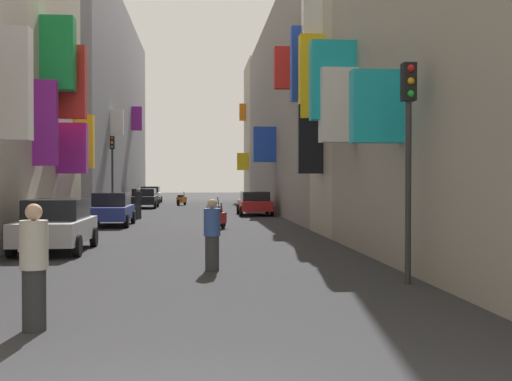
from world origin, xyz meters
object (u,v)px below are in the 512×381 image
object	(u,v)px
parked_car_silver	(56,224)
scooter_white	(214,209)
parked_car_red	(255,203)
pedestrian_near_right	(138,203)
parked_car_black	(144,198)
parked_car_blue	(112,209)
parked_car_white	(150,194)
traffic_light_far_corner	(409,134)
scooter_red	(217,218)
pedestrian_crossing	(34,267)
traffic_light_near_corner	(112,162)
pedestrian_near_left	(212,235)
scooter_orange	(182,200)

from	to	relation	value
parked_car_silver	scooter_white	world-z (taller)	parked_car_silver
parked_car_red	pedestrian_near_right	world-z (taller)	pedestrian_near_right
parked_car_black	parked_car_red	world-z (taller)	parked_car_black
parked_car_blue	parked_car_red	bearing A→B (deg)	47.98
parked_car_silver	parked_car_white	distance (m)	39.13
traffic_light_far_corner	scooter_white	bearing A→B (deg)	98.17
scooter_red	traffic_light_far_corner	xyz separation A→B (m)	(3.38, -14.57, 2.52)
scooter_white	pedestrian_crossing	distance (m)	26.74
parked_car_red	scooter_red	size ratio (longest dim) A/B	2.45
scooter_white	traffic_light_near_corner	size ratio (longest dim) A/B	0.40
pedestrian_crossing	traffic_light_near_corner	distance (m)	28.75
parked_car_white	scooter_red	xyz separation A→B (m)	(5.13, -31.12, -0.32)
pedestrian_near_left	pedestrian_near_right	bearing A→B (deg)	100.05
parked_car_silver	traffic_light_near_corner	world-z (taller)	traffic_light_near_corner
parked_car_blue	parked_car_black	bearing A→B (deg)	90.32
parked_car_black	parked_car_blue	bearing A→B (deg)	-89.68
parked_car_white	scooter_white	bearing A→B (deg)	-77.04
parked_car_white	parked_car_black	distance (m)	10.14
parked_car_black	pedestrian_crossing	world-z (taller)	pedestrian_crossing
parked_car_blue	scooter_white	distance (m)	7.73
scooter_white	pedestrian_crossing	world-z (taller)	pedestrian_crossing
pedestrian_near_right	traffic_light_near_corner	world-z (taller)	traffic_light_near_corner
traffic_light_near_corner	traffic_light_far_corner	size ratio (longest dim) A/B	1.05
scooter_red	traffic_light_near_corner	bearing A→B (deg)	118.54
traffic_light_near_corner	scooter_orange	bearing A→B (deg)	76.66
parked_car_blue	scooter_white	xyz separation A→B (m)	(4.78, 6.06, -0.31)
parked_car_red	scooter_white	xyz separation A→B (m)	(-2.44, -1.95, -0.27)
parked_car_silver	traffic_light_near_corner	bearing A→B (deg)	92.66
parked_car_white	traffic_light_far_corner	world-z (taller)	traffic_light_far_corner
scooter_white	pedestrian_near_left	xyz separation A→B (m)	(-0.52, -20.91, 0.35)
scooter_red	scooter_white	xyz separation A→B (m)	(0.05, 8.60, 0.00)
scooter_white	parked_car_white	bearing A→B (deg)	102.96
parked_car_red	traffic_light_near_corner	bearing A→B (deg)	179.80
parked_car_white	parked_car_blue	bearing A→B (deg)	-89.20
parked_car_red	scooter_orange	size ratio (longest dim) A/B	2.19
parked_car_black	scooter_white	xyz separation A→B (m)	(4.88, -12.38, -0.29)
parked_car_red	traffic_light_near_corner	world-z (taller)	traffic_light_near_corner
scooter_white	pedestrian_crossing	bearing A→B (deg)	-96.61
traffic_light_near_corner	traffic_light_far_corner	bearing A→B (deg)	-70.04
parked_car_red	pedestrian_near_left	xyz separation A→B (m)	(-2.96, -22.86, 0.08)
parked_car_white	pedestrian_near_right	bearing A→B (deg)	-87.25
parked_car_blue	scooter_red	xyz separation A→B (m)	(4.73, -2.54, -0.31)
parked_car_white	scooter_red	bearing A→B (deg)	-80.64
scooter_white	parked_car_black	bearing A→B (deg)	111.53
pedestrian_near_left	parked_car_red	bearing A→B (deg)	82.61
pedestrian_near_right	traffic_light_near_corner	xyz separation A→B (m)	(-1.75, 2.95, 2.29)
parked_car_red	traffic_light_far_corner	xyz separation A→B (m)	(0.88, -25.12, 2.25)
parked_car_red	pedestrian_near_right	distance (m)	7.12
parked_car_silver	pedestrian_crossing	world-z (taller)	pedestrian_crossing
parked_car_white	scooter_red	size ratio (longest dim) A/B	2.52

